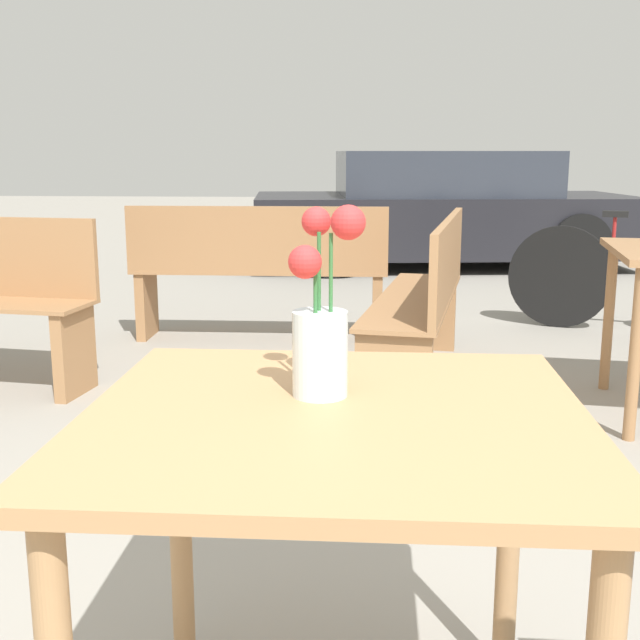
{
  "coord_description": "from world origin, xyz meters",
  "views": [
    {
      "loc": [
        0.06,
        -1.29,
        1.17
      ],
      "look_at": [
        -0.03,
        0.08,
        0.88
      ],
      "focal_mm": 45.0,
      "sensor_mm": 36.0,
      "label": 1
    }
  ],
  "objects_px": {
    "bench_far": "(259,268)",
    "bicycle": "(640,279)",
    "flower_vase": "(321,334)",
    "bench_middle": "(429,296)",
    "table_front": "(335,471)",
    "parked_car": "(441,211)"
  },
  "relations": [
    {
      "from": "bench_far",
      "to": "bicycle",
      "type": "xyz_separation_m",
      "value": [
        2.45,
        0.39,
        -0.1
      ]
    },
    {
      "from": "flower_vase",
      "to": "bicycle",
      "type": "distance_m",
      "value": 4.35
    },
    {
      "from": "bench_middle",
      "to": "table_front",
      "type": "bearing_deg",
      "value": -97.12
    },
    {
      "from": "table_front",
      "to": "bench_middle",
      "type": "xyz_separation_m",
      "value": [
        0.34,
        2.71,
        -0.17
      ]
    },
    {
      "from": "flower_vase",
      "to": "table_front",
      "type": "bearing_deg",
      "value": -69.58
    },
    {
      "from": "bench_middle",
      "to": "flower_vase",
      "type": "bearing_deg",
      "value": -98.0
    },
    {
      "from": "bench_middle",
      "to": "parked_car",
      "type": "height_order",
      "value": "parked_car"
    },
    {
      "from": "bicycle",
      "to": "flower_vase",
      "type": "bearing_deg",
      "value": -114.96
    },
    {
      "from": "table_front",
      "to": "parked_car",
      "type": "relative_size",
      "value": 0.21
    },
    {
      "from": "table_front",
      "to": "bench_middle",
      "type": "bearing_deg",
      "value": 82.88
    },
    {
      "from": "table_front",
      "to": "bench_far",
      "type": "relative_size",
      "value": 0.53
    },
    {
      "from": "table_front",
      "to": "parked_car",
      "type": "distance_m",
      "value": 7.2
    },
    {
      "from": "table_front",
      "to": "bicycle",
      "type": "relative_size",
      "value": 0.53
    },
    {
      "from": "bench_middle",
      "to": "bench_far",
      "type": "xyz_separation_m",
      "value": [
        -1.0,
        0.9,
        -0.0
      ]
    },
    {
      "from": "table_front",
      "to": "bench_far",
      "type": "xyz_separation_m",
      "value": [
        -0.66,
        3.61,
        -0.17
      ]
    },
    {
      "from": "table_front",
      "to": "bench_middle",
      "type": "height_order",
      "value": "bench_middle"
    },
    {
      "from": "bench_middle",
      "to": "bicycle",
      "type": "xyz_separation_m",
      "value": [
        1.45,
        1.29,
        -0.1
      ]
    },
    {
      "from": "bench_middle",
      "to": "bench_far",
      "type": "bearing_deg",
      "value": 137.81
    },
    {
      "from": "table_front",
      "to": "parked_car",
      "type": "bearing_deg",
      "value": 84.05
    },
    {
      "from": "bench_far",
      "to": "bicycle",
      "type": "height_order",
      "value": "bench_far"
    },
    {
      "from": "bench_middle",
      "to": "bench_far",
      "type": "relative_size",
      "value": 1.03
    },
    {
      "from": "table_front",
      "to": "bicycle",
      "type": "bearing_deg",
      "value": 65.85
    }
  ]
}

